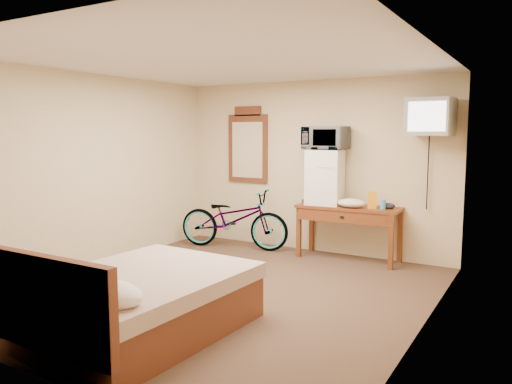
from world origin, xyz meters
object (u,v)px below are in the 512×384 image
(bicycle, at_px, (234,219))
(wall_mirror, at_px, (248,146))
(mini_fridge, at_px, (325,177))
(bed, at_px, (134,301))
(microwave, at_px, (326,138))
(crt_television, at_px, (431,117))
(desk, at_px, (348,215))
(blue_cup, at_px, (383,204))

(bicycle, bearing_deg, wall_mirror, -7.78)
(mini_fridge, height_order, bicycle, mini_fridge)
(bicycle, xyz_separation_m, bed, (1.03, -3.19, -0.15))
(bicycle, bearing_deg, bed, -174.08)
(bicycle, bearing_deg, microwave, -92.73)
(wall_mirror, bearing_deg, bicycle, -85.77)
(microwave, height_order, crt_television, crt_television)
(desk, height_order, mini_fridge, mini_fridge)
(crt_television, distance_m, bed, 4.16)
(desk, bearing_deg, blue_cup, -2.54)
(desk, xyz_separation_m, bed, (-0.70, -3.38, -0.34))
(microwave, bearing_deg, wall_mirror, 170.98)
(mini_fridge, xyz_separation_m, bicycle, (-1.38, -0.22, -0.68))
(microwave, bearing_deg, bicycle, -170.02)
(blue_cup, xyz_separation_m, crt_television, (0.55, 0.04, 1.13))
(crt_television, distance_m, bicycle, 3.15)
(mini_fridge, relative_size, blue_cup, 6.05)
(mini_fridge, bearing_deg, bed, -95.79)
(microwave, relative_size, crt_television, 0.95)
(mini_fridge, relative_size, bed, 0.38)
(crt_television, bearing_deg, wall_mirror, 174.86)
(crt_television, xyz_separation_m, bicycle, (-2.77, -0.21, -1.49))
(crt_television, distance_m, wall_mirror, 2.84)
(wall_mirror, relative_size, bed, 0.60)
(mini_fridge, relative_size, bicycle, 0.45)
(blue_cup, relative_size, bicycle, 0.07)
(microwave, height_order, bed, microwave)
(mini_fridge, height_order, wall_mirror, wall_mirror)
(microwave, bearing_deg, blue_cup, -2.91)
(desk, distance_m, crt_television, 1.67)
(bed, bearing_deg, mini_fridge, 84.21)
(microwave, relative_size, bed, 0.29)
(microwave, bearing_deg, desk, -4.38)
(desk, distance_m, wall_mirror, 2.01)
(wall_mirror, height_order, bed, wall_mirror)
(microwave, height_order, wall_mirror, wall_mirror)
(desk, bearing_deg, mini_fridge, 174.94)
(microwave, relative_size, bicycle, 0.34)
(microwave, distance_m, wall_mirror, 1.44)
(desk, height_order, bed, bed)
(mini_fridge, xyz_separation_m, microwave, (0.00, 0.00, 0.54))
(mini_fridge, distance_m, blue_cup, 0.90)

